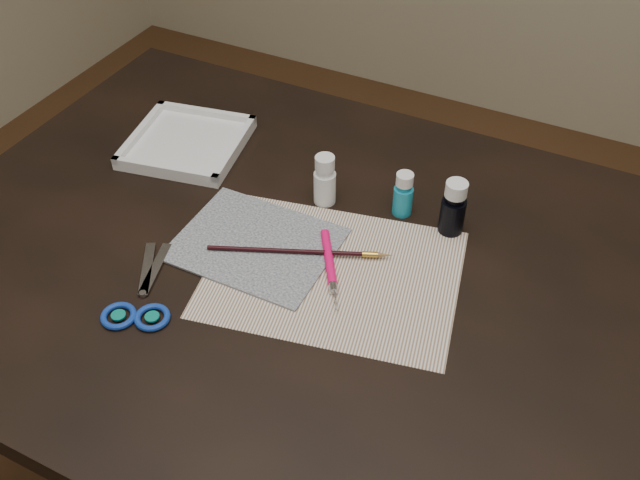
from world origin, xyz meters
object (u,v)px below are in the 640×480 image
at_px(paint_bottle_white, 325,180).
at_px(scissors, 141,285).
at_px(paint_bottle_cyan, 403,194).
at_px(palette_tray, 187,142).
at_px(canvas, 256,244).
at_px(paper, 333,273).
at_px(paint_bottle_navy, 453,207).

relative_size(paint_bottle_white, scissors, 0.46).
relative_size(paint_bottle_cyan, palette_tray, 0.39).
distance_m(paint_bottle_white, scissors, 0.34).
bearing_deg(canvas, paper, -0.66).
relative_size(scissors, palette_tray, 0.99).
xyz_separation_m(paper, canvas, (-0.14, 0.00, 0.00)).
distance_m(paper, paint_bottle_cyan, 0.19).
distance_m(paint_bottle_white, paint_bottle_navy, 0.22).
xyz_separation_m(paint_bottle_white, paint_bottle_cyan, (0.13, 0.03, -0.01)).
bearing_deg(canvas, paint_bottle_navy, 33.10).
relative_size(paper, paint_bottle_cyan, 4.76).
distance_m(paper, scissors, 0.29).
bearing_deg(paper, paint_bottle_navy, 53.82).
height_order(paint_bottle_navy, palette_tray, paint_bottle_navy).
distance_m(paint_bottle_white, palette_tray, 0.30).
distance_m(canvas, paint_bottle_navy, 0.32).
relative_size(paper, canvas, 1.55).
height_order(canvas, palette_tray, palette_tray).
relative_size(canvas, scissors, 1.22).
height_order(canvas, paint_bottle_white, paint_bottle_white).
distance_m(paint_bottle_white, paint_bottle_cyan, 0.13).
height_order(paper, palette_tray, palette_tray).
distance_m(paint_bottle_cyan, scissors, 0.44).
height_order(paper, scissors, scissors).
height_order(paper, paint_bottle_white, paint_bottle_white).
bearing_deg(paint_bottle_cyan, palette_tray, -179.50).
height_order(canvas, scissors, scissors).
height_order(scissors, palette_tray, palette_tray).
xyz_separation_m(canvas, paint_bottle_cyan, (0.18, 0.18, 0.04)).
distance_m(paint_bottle_cyan, paint_bottle_navy, 0.09).
relative_size(paper, palette_tray, 1.88).
xyz_separation_m(paper, scissors, (-0.24, -0.15, 0.00)).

